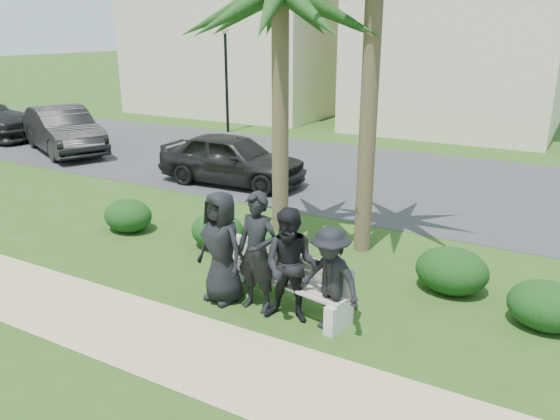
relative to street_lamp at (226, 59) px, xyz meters
The scene contains 18 objects.
ground 15.29m from the street_lamp, 53.13° to the right, with size 160.00×160.00×0.00m, color #274814.
footpath 16.74m from the street_lamp, 56.89° to the right, with size 30.00×1.60×0.01m, color tan.
asphalt_street 10.28m from the street_lamp, 23.96° to the right, with size 160.00×8.00×0.01m, color #2D2D30.
stucco_bldg_left 6.75m from the street_lamp, 116.57° to the left, with size 10.40×8.40×7.30m.
stucco_bldg_right 10.03m from the street_lamp, 36.87° to the left, with size 8.40×8.40×7.30m.
street_lamp is the anchor object (origin of this frame).
park_bench 15.50m from the street_lamp, 52.29° to the right, with size 2.45×0.96×0.82m.
man_a 15.16m from the street_lamp, 55.70° to the right, with size 0.88×0.57×1.79m, color black.
man_b 15.48m from the street_lamp, 53.67° to the right, with size 0.68×0.45×1.86m, color black.
man_c 15.91m from the street_lamp, 52.02° to the right, with size 0.84×0.66×1.73m, color black.
man_d 16.25m from the street_lamp, 50.27° to the right, with size 1.00×0.58×1.55m, color black.
hedge_a 12.13m from the street_lamp, 65.68° to the right, with size 1.08×0.89×0.70m, color black.
hedge_b 13.03m from the street_lamp, 56.27° to the right, with size 1.10×0.90×0.71m, color black.
hedge_c 14.03m from the street_lamp, 51.85° to the right, with size 1.01×0.84×0.66m, color black.
hedge_e 15.69m from the street_lamp, 41.77° to the right, with size 1.18×0.97×0.77m, color black.
hedge_f 17.10m from the street_lamp, 39.72° to the right, with size 1.09×0.90×0.71m, color black.
car_a 8.42m from the street_lamp, 54.52° to the right, with size 1.67×4.14×1.41m, color black.
car_b 7.00m from the street_lamp, 113.87° to the right, with size 1.65×4.74×1.56m, color black.
Camera 1 is at (4.09, -6.77, 4.10)m, focal length 35.00 mm.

